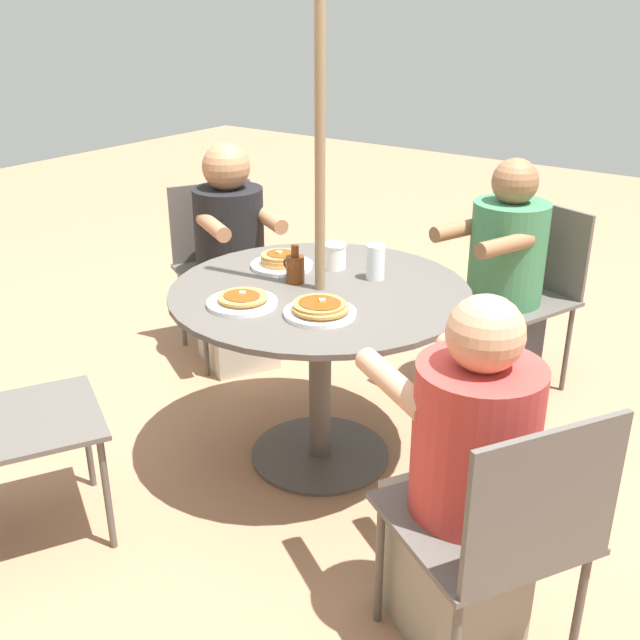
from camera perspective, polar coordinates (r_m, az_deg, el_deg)
ground_plane at (r=3.10m, az=0.00°, el=-10.24°), size 12.00×12.00×0.00m
patio_table at (r=2.82m, az=0.00°, el=-0.56°), size 1.12×1.12×0.73m
umbrella_pole at (r=2.66m, az=0.00°, el=9.70°), size 0.04×0.04×2.18m
patio_chair_north at (r=3.58m, az=15.41°, el=2.62°), size 0.58×0.58×0.85m
diner_north at (r=3.46m, az=13.52°, el=2.12°), size 0.46×0.53×1.10m
patio_chair_east at (r=3.85m, az=-7.53°, el=4.74°), size 0.62×0.62×0.85m
diner_east at (r=3.69m, az=-6.66°, el=4.11°), size 0.56×0.51×1.10m
patio_chair_west at (r=2.01m, az=13.79°, el=-14.92°), size 0.63×0.63×0.85m
diner_west at (r=2.13m, az=10.90°, el=-12.58°), size 0.59×0.53×1.07m
pancake_plate_a at (r=2.63m, az=-5.94°, el=1.46°), size 0.25×0.25×0.05m
pancake_plate_b at (r=2.52m, az=0.02°, el=0.79°), size 0.25×0.25×0.06m
pancake_plate_c at (r=2.98m, az=-2.96°, el=4.44°), size 0.25×0.25×0.07m
syrup_bottle at (r=2.81m, az=-1.95°, el=3.97°), size 0.09×0.07×0.15m
coffee_cup at (r=2.96m, az=1.10°, el=4.90°), size 0.09×0.09×0.10m
drinking_glass_a at (r=2.85m, az=4.25°, el=4.42°), size 0.07×0.07×0.13m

